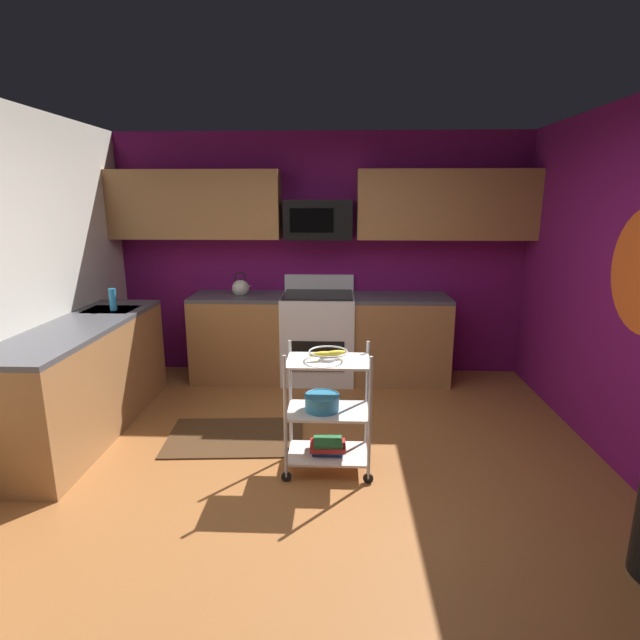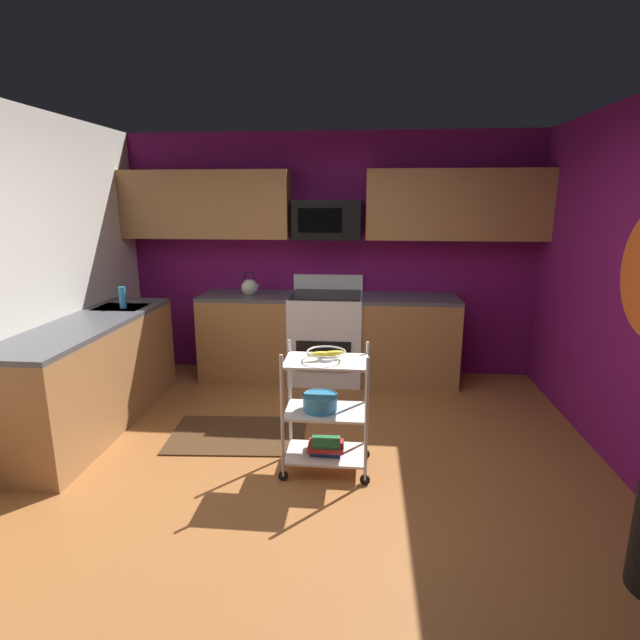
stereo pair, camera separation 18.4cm
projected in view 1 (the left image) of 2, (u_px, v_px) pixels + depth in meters
The scene contains 13 objects.
floor at pixel (308, 487), 3.41m from camera, with size 4.40×4.80×0.04m, color #995B2D.
wall_back at pixel (321, 256), 5.46m from camera, with size 4.52×0.06×2.60m, color #6B1156.
counter_run at pixel (232, 352), 4.81m from camera, with size 3.56×2.67×0.92m.
oven_range at pixel (318, 336), 5.34m from camera, with size 0.76×0.65×1.10m.
upper_cabinets at pixel (321, 205), 5.14m from camera, with size 4.40×0.33×0.70m.
microwave at pixel (318, 220), 5.15m from camera, with size 0.70×0.39×0.40m.
rolling_cart at pixel (328, 411), 3.50m from camera, with size 0.64×0.38×0.91m.
fruit_bowl at pixel (328, 353), 3.40m from camera, with size 0.27×0.27×0.07m.
mixing_bowl_large at pixel (322, 402), 3.49m from camera, with size 0.25×0.25×0.11m.
book_stack at pixel (328, 446), 3.56m from camera, with size 0.26×0.20×0.10m.
kettle at pixel (241, 288), 5.24m from camera, with size 0.21×0.18×0.26m.
dish_soap_bottle at pixel (113, 299), 4.50m from camera, with size 0.06×0.06×0.20m, color #2D8CBF.
floor_rug at pixel (235, 437), 4.08m from camera, with size 1.10×0.70×0.01m, color #472D19.
Camera 1 is at (0.20, -3.04, 1.90)m, focal length 27.89 mm.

